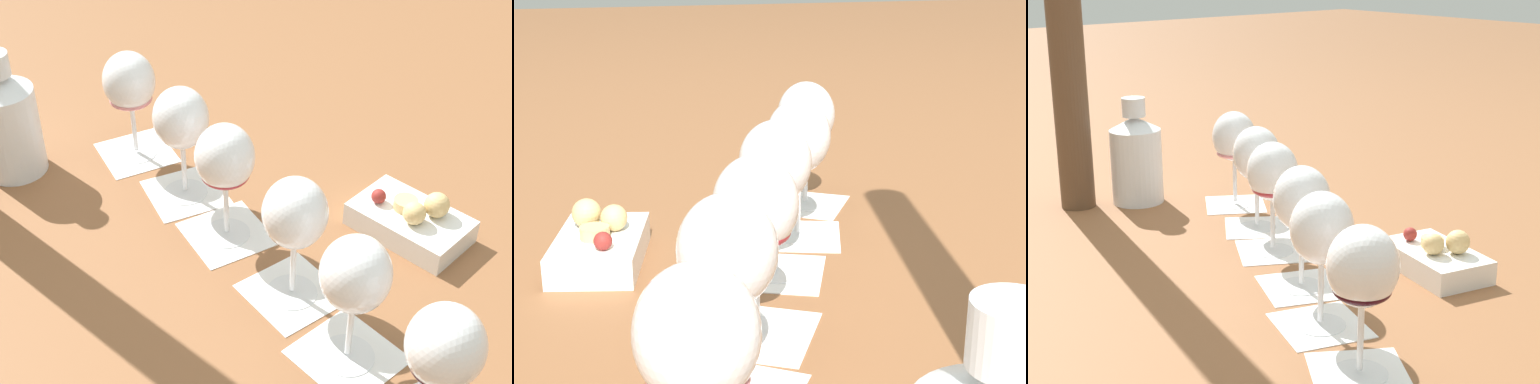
# 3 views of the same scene
# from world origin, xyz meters

# --- Properties ---
(ground_plane) EXTENTS (8.00, 8.00, 0.00)m
(ground_plane) POSITION_xyz_m (0.00, 0.00, 0.00)
(ground_plane) COLOR brown
(tasting_card_0) EXTENTS (0.15, 0.15, 0.00)m
(tasting_card_0) POSITION_xyz_m (-0.30, 0.13, 0.00)
(tasting_card_0) COLOR white
(tasting_card_0) RESTS_ON ground_plane
(tasting_card_1) EXTENTS (0.15, 0.15, 0.00)m
(tasting_card_1) POSITION_xyz_m (-0.17, 0.08, 0.00)
(tasting_card_1) COLOR white
(tasting_card_1) RESTS_ON ground_plane
(tasting_card_2) EXTENTS (0.15, 0.15, 0.00)m
(tasting_card_2) POSITION_xyz_m (-0.07, 0.03, 0.00)
(tasting_card_2) COLOR white
(tasting_card_2) RESTS_ON ground_plane
(tasting_card_3) EXTENTS (0.14, 0.14, 0.00)m
(tasting_card_3) POSITION_xyz_m (0.07, -0.03, 0.00)
(tasting_card_3) COLOR white
(tasting_card_3) RESTS_ON ground_plane
(tasting_card_4) EXTENTS (0.14, 0.14, 0.00)m
(tasting_card_4) POSITION_xyz_m (0.17, -0.09, 0.00)
(tasting_card_4) COLOR white
(tasting_card_4) RESTS_ON ground_plane
(wine_glass_0) EXTENTS (0.08, 0.08, 0.18)m
(wine_glass_0) POSITION_xyz_m (-0.30, 0.13, 0.12)
(wine_glass_0) COLOR white
(wine_glass_0) RESTS_ON tasting_card_0
(wine_glass_1) EXTENTS (0.08, 0.08, 0.18)m
(wine_glass_1) POSITION_xyz_m (-0.17, 0.08, 0.12)
(wine_glass_1) COLOR white
(wine_glass_1) RESTS_ON tasting_card_1
(wine_glass_2) EXTENTS (0.08, 0.08, 0.18)m
(wine_glass_2) POSITION_xyz_m (-0.07, 0.03, 0.12)
(wine_glass_2) COLOR white
(wine_glass_2) RESTS_ON tasting_card_2
(wine_glass_3) EXTENTS (0.08, 0.08, 0.18)m
(wine_glass_3) POSITION_xyz_m (0.07, -0.03, 0.12)
(wine_glass_3) COLOR white
(wine_glass_3) RESTS_ON tasting_card_3
(wine_glass_4) EXTENTS (0.08, 0.08, 0.18)m
(wine_glass_4) POSITION_xyz_m (0.17, -0.09, 0.12)
(wine_glass_4) COLOR white
(wine_glass_4) RESTS_ON tasting_card_4
(wine_glass_5) EXTENTS (0.08, 0.08, 0.18)m
(wine_glass_5) POSITION_xyz_m (0.29, -0.13, 0.12)
(wine_glass_5) COLOR white
(wine_glass_5) RESTS_ON tasting_card_5
(ceramic_vase) EXTENTS (0.10, 0.10, 0.20)m
(ceramic_vase) POSITION_xyz_m (-0.43, 0.00, 0.09)
(ceramic_vase) COLOR silver
(ceramic_vase) RESTS_ON ground_plane
(snack_dish) EXTENTS (0.18, 0.13, 0.07)m
(snack_dish) POSITION_xyz_m (0.15, 0.16, 0.02)
(snack_dish) COLOR white
(snack_dish) RESTS_ON ground_plane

